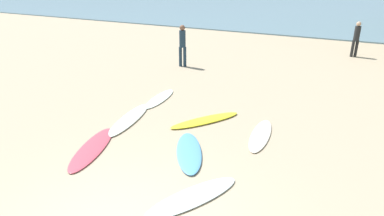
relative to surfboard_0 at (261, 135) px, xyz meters
name	(u,v)px	position (x,y,z in m)	size (l,w,h in m)	color
ocean_water	(338,7)	(-1.09, 34.73, 0.01)	(120.00, 40.00, 0.08)	slate
surfboard_0	(261,135)	(0.00, 0.00, 0.00)	(0.49, 2.03, 0.06)	#F0E3C9
surfboard_1	(189,152)	(-1.28, -1.67, 0.01)	(0.59, 2.01, 0.09)	#559DDB
surfboard_2	(92,148)	(-3.51, -2.55, 0.00)	(0.59, 2.26, 0.06)	#D44857
surfboard_3	(160,98)	(-3.83, 1.14, 0.00)	(0.49, 1.95, 0.06)	white
surfboard_4	(205,120)	(-1.70, 0.19, 0.01)	(0.48, 2.25, 0.08)	yellow
surfboard_5	(129,119)	(-3.74, -0.71, 0.01)	(0.53, 2.44, 0.07)	silver
surfboard_6	(193,197)	(-0.43, -3.17, 0.00)	(0.57, 2.12, 0.07)	silver
beachgoer_mid	(182,43)	(-5.10, 5.20, 1.01)	(0.34, 0.34, 1.85)	#1E3342
beachgoer_far	(356,37)	(1.71, 10.66, 0.94)	(0.39, 0.39, 1.73)	black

